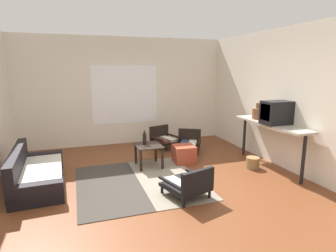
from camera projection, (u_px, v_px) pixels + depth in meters
ground_plane at (159, 188)px, 4.54m from camera, size 7.80×7.80×0.00m
far_wall_with_window at (125, 91)px, 7.11m from camera, size 5.60×0.13×2.70m
side_wall_right at (286, 99)px, 5.38m from camera, size 0.12×6.60×2.70m
area_rug at (139, 182)px, 4.79m from camera, size 2.08×2.15×0.01m
couch at (35, 174)px, 4.64m from camera, size 0.84×1.80×0.63m
coffee_table at (149, 150)px, 5.51m from camera, size 0.51×0.56×0.44m
armchair_by_window at (163, 138)px, 6.82m from camera, size 0.67×0.67×0.53m
armchair_striped_foreground at (188, 184)px, 4.18m from camera, size 0.74×0.77×0.50m
armchair_corner at (189, 142)px, 6.57m from camera, size 0.75×0.76×0.50m
ottoman_orange at (184, 154)px, 5.77m from camera, size 0.45×0.45×0.36m
console_shelf at (271, 128)px, 5.37m from camera, size 0.42×1.84×0.90m
crt_television at (277, 113)px, 5.19m from camera, size 0.53×0.35×0.44m
clay_vase at (258, 113)px, 5.73m from camera, size 0.23×0.23×0.34m
glass_bottle at (145, 138)px, 5.53m from camera, size 0.08×0.08×0.28m
wicker_basket at (253, 163)px, 5.45m from camera, size 0.26×0.26×0.22m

